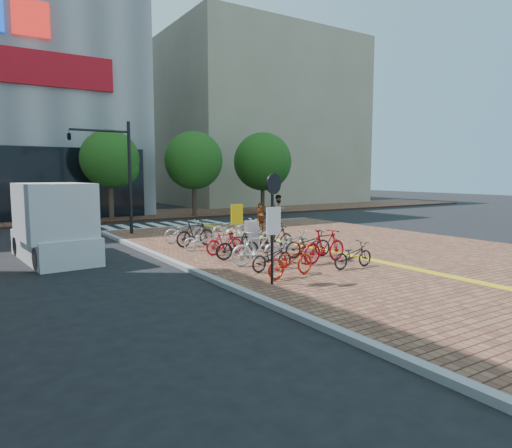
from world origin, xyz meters
TOP-DOWN VIEW (x-y plane):
  - ground at (0.00, 0.00)m, footprint 120.00×120.00m
  - sidewalk at (3.00, -5.00)m, footprint 14.00×34.00m
  - tactile_strip at (2.00, -5.00)m, footprint 0.40×34.00m
  - kerb_west at (-4.00, -5.00)m, footprint 0.25×34.00m
  - kerb_north at (3.00, 12.00)m, footprint 14.00×0.25m
  - far_sidewalk at (0.00, 21.00)m, footprint 70.00×8.00m
  - building_beige at (18.00, 32.00)m, footprint 20.00×18.00m
  - crosswalk at (0.50, 14.00)m, footprint 7.50×4.00m
  - street_trees at (5.04, 17.45)m, footprint 16.20×4.60m
  - bike_0 at (-2.04, -2.37)m, footprint 1.94×0.95m
  - bike_1 at (-1.99, -1.31)m, footprint 1.70×0.78m
  - bike_2 at (-1.92, -0.37)m, footprint 1.95×0.82m
  - bike_3 at (-1.96, 0.93)m, footprint 1.69×0.76m
  - bike_4 at (-1.88, 2.04)m, footprint 1.55×0.47m
  - bike_5 at (-2.15, 3.35)m, footprint 1.66×0.82m
  - bike_6 at (-1.99, 4.43)m, footprint 1.88×0.76m
  - bike_7 at (-1.89, 5.68)m, footprint 1.99×0.93m
  - bike_8 at (0.44, -2.43)m, footprint 1.64×0.60m
  - bike_9 at (0.26, -1.25)m, footprint 1.98×0.71m
  - bike_10 at (0.45, -0.10)m, footprint 1.93×0.95m
  - bike_11 at (0.51, 0.87)m, footprint 1.72×0.72m
  - bike_12 at (0.48, 1.98)m, footprint 1.64×0.51m
  - bike_13 at (0.42, 3.21)m, footprint 2.08×1.04m
  - bike_14 at (0.43, 4.49)m, footprint 2.00×0.83m
  - bike_15 at (0.41, 5.71)m, footprint 2.02×0.86m
  - pedestrian_a at (3.23, 7.37)m, footprint 0.57×0.38m
  - pedestrian_b at (6.01, 9.60)m, footprint 0.98×0.82m
  - utility_box at (-0.17, 2.85)m, footprint 0.58×0.48m
  - yellow_sign at (-1.09, 2.49)m, footprint 0.51×0.13m
  - notice_sign at (-3.01, -2.85)m, footprint 0.56×0.20m
  - traffic_light_pole at (-4.28, 10.12)m, footprint 3.05×1.18m
  - box_truck at (-7.38, 5.17)m, footprint 2.58×5.14m

SIDE VIEW (x-z plane):
  - ground at x=0.00m, z-range 0.00..0.00m
  - crosswalk at x=0.50m, z-range 0.00..0.01m
  - sidewalk at x=3.00m, z-range 0.00..0.15m
  - far_sidewalk at x=0.00m, z-range 0.00..0.15m
  - kerb_west at x=-4.00m, z-range 0.00..0.15m
  - kerb_north at x=3.00m, z-range 0.00..0.15m
  - tactile_strip at x=2.00m, z-range 0.15..0.16m
  - bike_5 at x=-2.15m, z-range 0.15..0.98m
  - bike_8 at x=0.44m, z-range 0.15..1.01m
  - bike_1 at x=-1.99m, z-range 0.15..1.01m
  - bike_11 at x=0.51m, z-range 0.15..1.03m
  - bike_4 at x=-1.88m, z-range 0.15..1.08m
  - bike_10 at x=0.45m, z-range 0.15..1.12m
  - bike_0 at x=-2.04m, z-range 0.15..1.13m
  - bike_12 at x=0.48m, z-range 0.15..1.13m
  - bike_3 at x=-1.96m, z-range 0.15..1.13m
  - bike_7 at x=-1.89m, z-range 0.15..1.16m
  - bike_14 at x=0.43m, z-range 0.15..1.18m
  - bike_15 at x=0.41m, z-range 0.15..1.19m
  - bike_13 at x=0.42m, z-range 0.15..1.19m
  - bike_6 at x=-1.99m, z-range 0.15..1.25m
  - utility_box at x=-0.17m, z-range 0.15..1.27m
  - bike_2 at x=-1.92m, z-range 0.15..1.29m
  - bike_9 at x=0.26m, z-range 0.15..1.32m
  - pedestrian_a at x=3.23m, z-range 0.15..1.67m
  - pedestrian_b at x=6.01m, z-range 0.15..1.95m
  - box_truck at x=-7.38m, z-range -0.08..2.79m
  - yellow_sign at x=-1.09m, z-range 0.51..2.38m
  - notice_sign at x=-3.01m, z-range 0.55..3.62m
  - traffic_light_pole at x=-4.28m, z-range 1.23..6.92m
  - street_trees at x=5.04m, z-range 0.92..7.27m
  - building_beige at x=18.00m, z-range 0.00..18.00m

